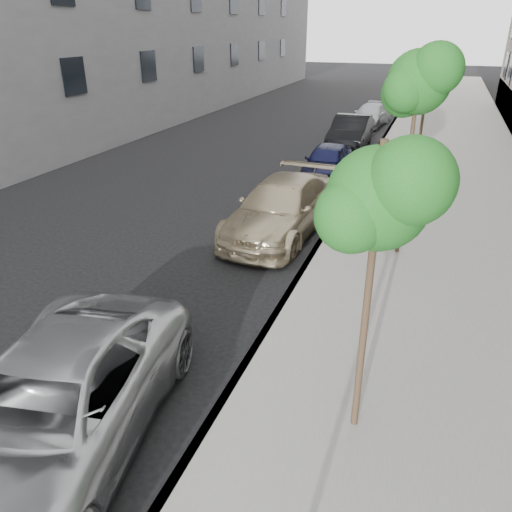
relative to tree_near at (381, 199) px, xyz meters
The scene contains 11 objects.
ground 5.07m from the tree_near, 155.05° to the right, with size 160.00×160.00×0.00m, color black.
sidewalk 22.80m from the tree_near, 87.27° to the left, with size 6.40×72.00×0.14m, color gray.
curb 22.87m from the tree_near, 95.21° to the left, with size 0.15×72.00×0.14m, color #9E9B93.
tree_near is the anchor object (origin of this frame).
tree_mid 6.54m from the tree_near, 90.00° to the left, with size 1.76×1.56×5.04m.
tree_far 13.00m from the tree_near, 90.00° to the left, with size 1.66×1.46×4.30m.
minivan 5.13m from the tree_near, 155.10° to the right, with size 2.55×5.53×1.54m, color #A5A6A9.
suv 8.29m from the tree_near, 115.42° to the left, with size 2.13×5.25×1.52m, color tan.
sedan_blue 13.79m from the tree_near, 104.30° to the left, with size 1.56×3.87×1.32m, color black.
sedan_black 19.05m from the tree_near, 100.37° to the left, with size 1.63×4.66×1.54m, color black.
sedan_rear 25.37m from the tree_near, 97.59° to the left, with size 1.72×4.23×1.23m, color #A7AAAF.
Camera 1 is at (3.74, -4.29, 5.48)m, focal length 35.00 mm.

